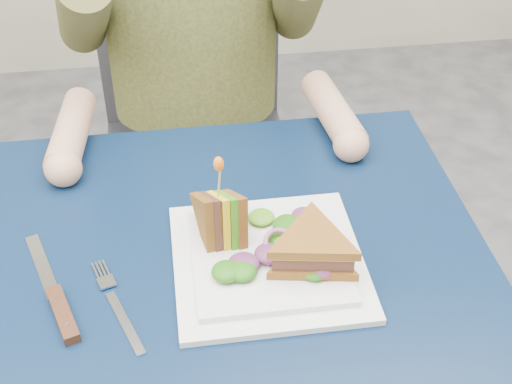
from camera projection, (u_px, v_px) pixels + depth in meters
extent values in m
cube|color=black|center=(228.00, 284.00, 0.98)|extent=(0.75, 0.75, 0.03)
cylinder|color=#595B5E|center=(55.00, 314.00, 1.42)|extent=(0.04, 0.04, 0.70)
cylinder|color=#595B5E|center=(367.00, 281.00, 1.49)|extent=(0.04, 0.04, 0.70)
cube|color=#47474C|center=(199.00, 162.00, 1.65)|extent=(0.42, 0.40, 0.04)
cube|color=#47474C|center=(188.00, 28.00, 1.64)|extent=(0.42, 0.03, 0.46)
cylinder|color=#47474C|center=(133.00, 293.00, 1.65)|extent=(0.02, 0.02, 0.43)
cylinder|color=#47474C|center=(286.00, 277.00, 1.69)|extent=(0.02, 0.02, 0.43)
cylinder|color=#47474C|center=(132.00, 201.00, 1.91)|extent=(0.02, 0.02, 0.43)
cylinder|color=#47474C|center=(264.00, 189.00, 1.95)|extent=(0.02, 0.02, 0.43)
cylinder|color=brown|center=(83.00, 10.00, 1.27)|extent=(0.15, 0.39, 0.31)
cylinder|color=tan|center=(71.00, 132.00, 1.19)|extent=(0.08, 0.20, 0.06)
sphere|color=tan|center=(63.00, 168.00, 1.12)|extent=(0.06, 0.06, 0.06)
cylinder|color=tan|center=(333.00, 112.00, 1.24)|extent=(0.08, 0.20, 0.06)
sphere|color=tan|center=(351.00, 145.00, 1.17)|extent=(0.06, 0.06, 0.06)
cube|color=white|center=(268.00, 262.00, 0.98)|extent=(0.26, 0.26, 0.01)
cube|color=white|center=(268.00, 256.00, 0.98)|extent=(0.21, 0.21, 0.01)
cube|color=silver|center=(125.00, 323.00, 0.90)|extent=(0.05, 0.11, 0.00)
cube|color=silver|center=(106.00, 282.00, 0.95)|extent=(0.03, 0.03, 0.00)
cube|color=silver|center=(95.00, 271.00, 0.97)|extent=(0.01, 0.03, 0.00)
cube|color=silver|center=(99.00, 270.00, 0.97)|extent=(0.01, 0.03, 0.00)
cube|color=silver|center=(102.00, 269.00, 0.97)|extent=(0.01, 0.03, 0.00)
cube|color=silver|center=(106.00, 267.00, 0.98)|extent=(0.01, 0.03, 0.00)
cube|color=silver|center=(43.00, 266.00, 0.98)|extent=(0.06, 0.13, 0.00)
cube|color=black|center=(63.00, 314.00, 0.91)|extent=(0.05, 0.10, 0.01)
cylinder|color=silver|center=(57.00, 298.00, 0.92)|extent=(0.01, 0.01, 0.00)
cylinder|color=silver|center=(67.00, 324.00, 0.88)|extent=(0.01, 0.01, 0.00)
cylinder|color=tan|center=(219.00, 181.00, 0.94)|extent=(0.01, 0.01, 0.06)
ellipsoid|color=orange|center=(219.00, 164.00, 0.92)|extent=(0.01, 0.01, 0.02)
torus|color=#9E4C7A|center=(279.00, 242.00, 0.97)|extent=(0.04, 0.04, 0.02)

